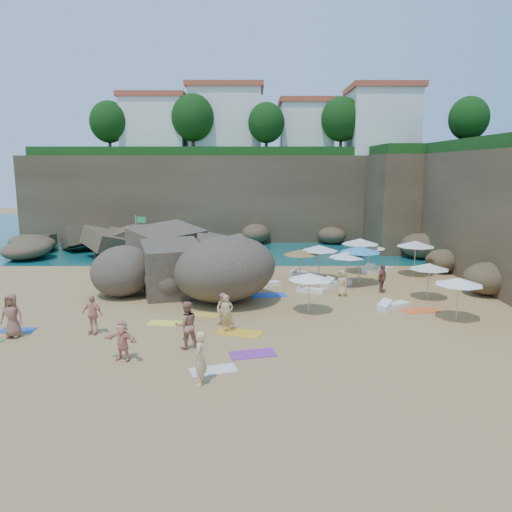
{
  "coord_description": "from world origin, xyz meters",
  "views": [
    {
      "loc": [
        1.96,
        -25.01,
        7.08
      ],
      "look_at": [
        2.0,
        3.0,
        2.0
      ],
      "focal_mm": 35.0,
      "sensor_mm": 36.0,
      "label": 1
    }
  ],
  "objects_px": {
    "rock_outcrop": "(156,288)",
    "parasol_1": "(239,241)",
    "person_stand_4": "(342,283)",
    "person_stand_3": "(382,278)",
    "lounger_0": "(336,284)",
    "person_stand_1": "(187,325)",
    "flag_pole": "(138,235)",
    "person_stand_6": "(200,358)",
    "person_stand_5": "(192,257)",
    "parasol_0": "(319,248)",
    "parasol_2": "(360,241)",
    "person_stand_2": "(211,252)"
  },
  "relations": [
    {
      "from": "person_stand_6",
      "to": "person_stand_3",
      "type": "bearing_deg",
      "value": 146.93
    },
    {
      "from": "parasol_1",
      "to": "lounger_0",
      "type": "xyz_separation_m",
      "value": [
        5.94,
        -3.55,
        -2.07
      ]
    },
    {
      "from": "flag_pole",
      "to": "person_stand_5",
      "type": "relative_size",
      "value": 2.39
    },
    {
      "from": "parasol_0",
      "to": "person_stand_6",
      "type": "relative_size",
      "value": 1.3
    },
    {
      "from": "person_stand_6",
      "to": "rock_outcrop",
      "type": "bearing_deg",
      "value": -159.15
    },
    {
      "from": "person_stand_1",
      "to": "person_stand_2",
      "type": "xyz_separation_m",
      "value": [
        -0.55,
        17.03,
        -0.06
      ]
    },
    {
      "from": "rock_outcrop",
      "to": "parasol_1",
      "type": "height_order",
      "value": "parasol_1"
    },
    {
      "from": "flag_pole",
      "to": "person_stand_2",
      "type": "relative_size",
      "value": 2.09
    },
    {
      "from": "parasol_0",
      "to": "person_stand_2",
      "type": "xyz_separation_m",
      "value": [
        -7.23,
        5.13,
        -1.15
      ]
    },
    {
      "from": "parasol_0",
      "to": "person_stand_6",
      "type": "bearing_deg",
      "value": -110.9
    },
    {
      "from": "parasol_1",
      "to": "person_stand_3",
      "type": "xyz_separation_m",
      "value": [
        8.27,
        -5.02,
        -1.4
      ]
    },
    {
      "from": "parasol_0",
      "to": "parasol_2",
      "type": "relative_size",
      "value": 0.95
    },
    {
      "from": "parasol_1",
      "to": "person_stand_1",
      "type": "xyz_separation_m",
      "value": [
        -1.58,
        -13.77,
        -1.27
      ]
    },
    {
      "from": "person_stand_1",
      "to": "parasol_2",
      "type": "bearing_deg",
      "value": -146.17
    },
    {
      "from": "person_stand_2",
      "to": "person_stand_3",
      "type": "relative_size",
      "value": 1.09
    },
    {
      "from": "flag_pole",
      "to": "parasol_1",
      "type": "distance_m",
      "value": 7.16
    },
    {
      "from": "rock_outcrop",
      "to": "person_stand_1",
      "type": "distance_m",
      "value": 10.24
    },
    {
      "from": "person_stand_3",
      "to": "person_stand_1",
      "type": "bearing_deg",
      "value": 170.11
    },
    {
      "from": "lounger_0",
      "to": "person_stand_1",
      "type": "bearing_deg",
      "value": -160.24
    },
    {
      "from": "parasol_1",
      "to": "parasol_2",
      "type": "bearing_deg",
      "value": 0.92
    },
    {
      "from": "person_stand_4",
      "to": "person_stand_6",
      "type": "xyz_separation_m",
      "value": [
        -6.58,
        -11.31,
        0.18
      ]
    },
    {
      "from": "person_stand_4",
      "to": "person_stand_3",
      "type": "bearing_deg",
      "value": 64.48
    },
    {
      "from": "lounger_0",
      "to": "person_stand_1",
      "type": "height_order",
      "value": "person_stand_1"
    },
    {
      "from": "person_stand_4",
      "to": "flag_pole",
      "type": "bearing_deg",
      "value": -162.58
    },
    {
      "from": "person_stand_4",
      "to": "person_stand_5",
      "type": "relative_size",
      "value": 0.92
    },
    {
      "from": "parasol_1",
      "to": "person_stand_2",
      "type": "bearing_deg",
      "value": 123.23
    },
    {
      "from": "rock_outcrop",
      "to": "flag_pole",
      "type": "height_order",
      "value": "flag_pole"
    },
    {
      "from": "rock_outcrop",
      "to": "parasol_2",
      "type": "xyz_separation_m",
      "value": [
        12.79,
        4.21,
        2.15
      ]
    },
    {
      "from": "parasol_2",
      "to": "person_stand_2",
      "type": "relative_size",
      "value": 1.38
    },
    {
      "from": "flag_pole",
      "to": "person_stand_6",
      "type": "relative_size",
      "value": 2.07
    },
    {
      "from": "rock_outcrop",
      "to": "person_stand_1",
      "type": "relative_size",
      "value": 4.83
    },
    {
      "from": "person_stand_1",
      "to": "flag_pole",
      "type": "bearing_deg",
      "value": -92.18
    },
    {
      "from": "parasol_2",
      "to": "person_stand_4",
      "type": "relative_size",
      "value": 1.72
    },
    {
      "from": "person_stand_2",
      "to": "lounger_0",
      "type": "bearing_deg",
      "value": -173.15
    },
    {
      "from": "parasol_1",
      "to": "person_stand_4",
      "type": "xyz_separation_m",
      "value": [
        5.88,
        -5.76,
        -1.5
      ]
    },
    {
      "from": "person_stand_3",
      "to": "person_stand_5",
      "type": "height_order",
      "value": "person_stand_3"
    },
    {
      "from": "parasol_1",
      "to": "parasol_2",
      "type": "distance_m",
      "value": 8.05
    },
    {
      "from": "parasol_0",
      "to": "lounger_0",
      "type": "height_order",
      "value": "parasol_0"
    },
    {
      "from": "person_stand_1",
      "to": "person_stand_4",
      "type": "height_order",
      "value": "person_stand_1"
    },
    {
      "from": "parasol_2",
      "to": "person_stand_4",
      "type": "height_order",
      "value": "parasol_2"
    },
    {
      "from": "parasol_1",
      "to": "person_stand_3",
      "type": "distance_m",
      "value": 9.78
    },
    {
      "from": "person_stand_1",
      "to": "person_stand_3",
      "type": "relative_size",
      "value": 1.15
    },
    {
      "from": "flag_pole",
      "to": "person_stand_1",
      "type": "distance_m",
      "value": 16.38
    },
    {
      "from": "person_stand_3",
      "to": "parasol_2",
      "type": "bearing_deg",
      "value": 40.97
    },
    {
      "from": "person_stand_4",
      "to": "lounger_0",
      "type": "bearing_deg",
      "value": 135.64
    },
    {
      "from": "parasol_1",
      "to": "parasol_2",
      "type": "relative_size",
      "value": 1.03
    },
    {
      "from": "lounger_0",
      "to": "person_stand_4",
      "type": "xyz_separation_m",
      "value": [
        -0.07,
        -2.21,
        0.57
      ]
    },
    {
      "from": "rock_outcrop",
      "to": "lounger_0",
      "type": "relative_size",
      "value": 4.72
    },
    {
      "from": "parasol_2",
      "to": "person_stand_3",
      "type": "xyz_separation_m",
      "value": [
        0.22,
        -5.15,
        -1.33
      ]
    },
    {
      "from": "rock_outcrop",
      "to": "flag_pole",
      "type": "relative_size",
      "value": 2.46
    }
  ]
}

